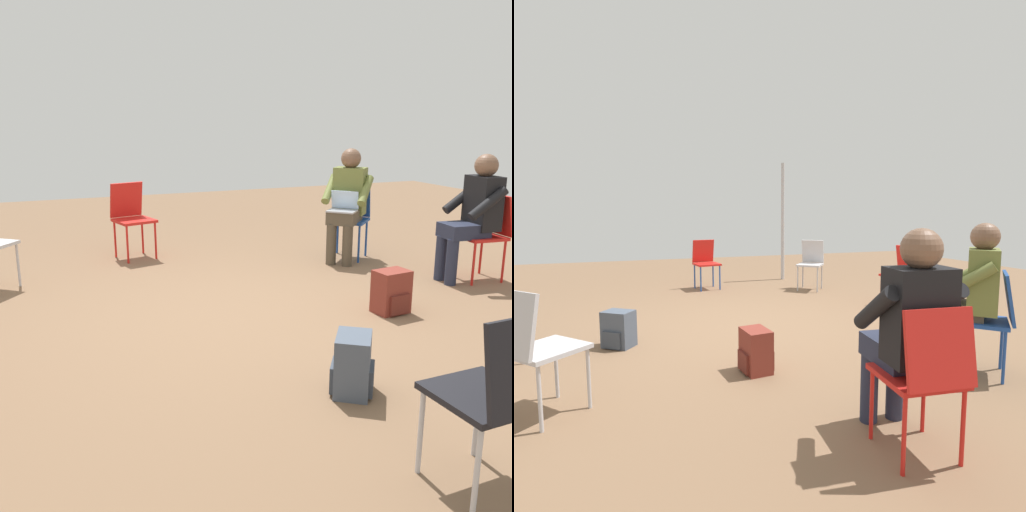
% 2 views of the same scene
% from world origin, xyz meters
% --- Properties ---
extents(ground_plane, '(14.73, 14.73, 0.00)m').
position_xyz_m(ground_plane, '(0.00, 0.00, 0.00)').
color(ground_plane, brown).
extents(chair_east, '(0.48, 0.44, 0.85)m').
position_xyz_m(chair_east, '(2.68, 0.09, 0.50)').
color(chair_east, red).
rests_on(chair_east, ground).
extents(chair_north, '(0.49, 0.52, 0.85)m').
position_xyz_m(chair_north, '(-0.39, 2.32, 0.50)').
color(chair_north, red).
rests_on(chair_north, ground).
extents(chair_south, '(0.41, 0.45, 0.85)m').
position_xyz_m(chair_south, '(0.25, -2.51, 0.50)').
color(chair_south, black).
rests_on(chair_south, ground).
extents(chair_northeast, '(0.59, 0.58, 0.85)m').
position_xyz_m(chair_northeast, '(1.92, 1.39, 0.50)').
color(chair_northeast, '#1E4799').
rests_on(chair_northeast, ground).
extents(person_with_laptop, '(0.64, 0.64, 1.24)m').
position_xyz_m(person_with_laptop, '(1.80, 1.28, 0.69)').
color(person_with_laptop, '#4C4233').
rests_on(person_with_laptop, ground).
extents(person_in_black, '(0.55, 0.53, 1.24)m').
position_xyz_m(person_in_black, '(2.51, 0.11, 0.69)').
color(person_in_black, '#23283D').
rests_on(person_in_black, ground).
extents(backpack_near_laptop_user, '(0.33, 0.34, 0.36)m').
position_xyz_m(backpack_near_laptop_user, '(0.20, -1.48, 0.16)').
color(backpack_near_laptop_user, '#475160').
rests_on(backpack_near_laptop_user, ground).
extents(backpack_by_empty_chair, '(0.30, 0.27, 0.36)m').
position_xyz_m(backpack_by_empty_chair, '(1.24, -0.39, 0.16)').
color(backpack_by_empty_chair, maroon).
rests_on(backpack_by_empty_chair, ground).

